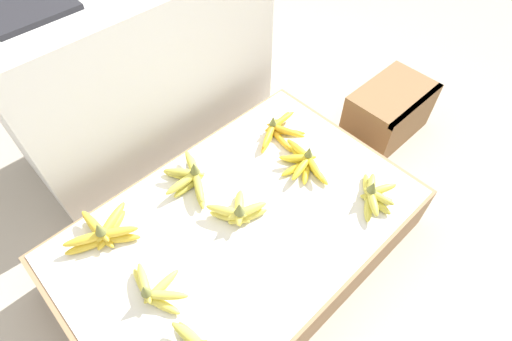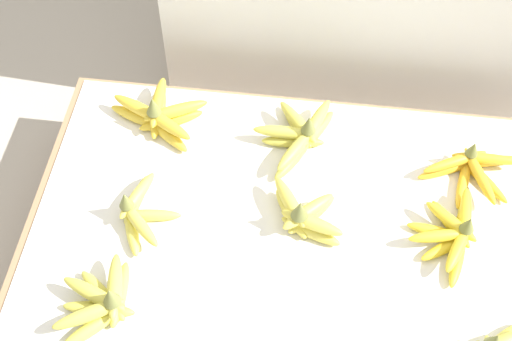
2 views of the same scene
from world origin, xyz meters
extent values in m
plane|color=#A89E8E|center=(0.00, 0.00, 0.00)|extent=(10.00, 10.00, 0.00)
cube|color=#997551|center=(0.00, 0.00, 0.11)|extent=(1.24, 0.80, 0.22)
cube|color=silver|center=(0.00, 0.00, 0.22)|extent=(1.20, 0.78, 0.00)
ellipsoid|color=gold|center=(-0.36, -0.21, 0.24)|extent=(0.04, 0.15, 0.03)
ellipsoid|color=gold|center=(-0.39, -0.22, 0.24)|extent=(0.14, 0.12, 0.03)
ellipsoid|color=gold|center=(-0.39, -0.25, 0.24)|extent=(0.15, 0.03, 0.03)
ellipsoid|color=gold|center=(-0.39, -0.29, 0.24)|extent=(0.13, 0.13, 0.03)
ellipsoid|color=gold|center=(-0.37, -0.21, 0.27)|extent=(0.06, 0.16, 0.03)
ellipsoid|color=gold|center=(-0.40, -0.23, 0.27)|extent=(0.15, 0.08, 0.03)
ellipsoid|color=gold|center=(-0.40, -0.28, 0.27)|extent=(0.15, 0.10, 0.03)
cone|color=olive|center=(-0.36, -0.25, 0.31)|extent=(0.04, 0.04, 0.05)
ellipsoid|color=gold|center=(0.44, -0.21, 0.24)|extent=(0.10, 0.10, 0.03)
cone|color=olive|center=(0.40, -0.25, 0.30)|extent=(0.03, 0.03, 0.05)
ellipsoid|color=#DBCC4C|center=(-0.37, -0.05, 0.24)|extent=(0.08, 0.14, 0.03)
ellipsoid|color=#DBCC4C|center=(-0.34, -0.01, 0.24)|extent=(0.14, 0.04, 0.03)
ellipsoid|color=#DBCC4C|center=(-0.38, 0.03, 0.24)|extent=(0.05, 0.14, 0.03)
ellipsoid|color=#DBCC4C|center=(-0.35, -0.05, 0.26)|extent=(0.12, 0.12, 0.03)
ellipsoid|color=#DBCC4C|center=(-0.37, 0.02, 0.26)|extent=(0.07, 0.14, 0.03)
cone|color=olive|center=(-0.38, -0.02, 0.30)|extent=(0.03, 0.03, 0.04)
ellipsoid|color=#DBCC4C|center=(0.03, -0.01, 0.24)|extent=(0.15, 0.08, 0.03)
ellipsoid|color=#DBCC4C|center=(0.03, 0.04, 0.24)|extent=(0.12, 0.13, 0.03)
ellipsoid|color=#DBCC4C|center=(-0.02, 0.03, 0.24)|extent=(0.10, 0.14, 0.03)
ellipsoid|color=#DBCC4C|center=(0.03, -0.01, 0.27)|extent=(0.15, 0.07, 0.03)
ellipsoid|color=#DBCC4C|center=(0.02, 0.02, 0.27)|extent=(0.13, 0.13, 0.03)
ellipsoid|color=#DBCC4C|center=(-0.02, 0.04, 0.27)|extent=(0.10, 0.14, 0.03)
cone|color=olive|center=(0.00, 0.00, 0.31)|extent=(0.04, 0.04, 0.05)
ellipsoid|color=yellow|center=(0.37, 0.05, 0.24)|extent=(0.04, 0.14, 0.03)
ellipsoid|color=yellow|center=(0.34, 0.05, 0.24)|extent=(0.10, 0.13, 0.03)
ellipsoid|color=yellow|center=(0.31, 0.03, 0.24)|extent=(0.14, 0.05, 0.03)
ellipsoid|color=yellow|center=(0.33, -0.01, 0.24)|extent=(0.13, 0.10, 0.03)
ellipsoid|color=yellow|center=(0.35, -0.04, 0.24)|extent=(0.06, 0.14, 0.03)
ellipsoid|color=yellow|center=(0.37, 0.07, 0.26)|extent=(0.04, 0.14, 0.03)
ellipsoid|color=yellow|center=(0.34, 0.04, 0.26)|extent=(0.12, 0.11, 0.03)
ellipsoid|color=yellow|center=(0.31, 0.00, 0.26)|extent=(0.14, 0.06, 0.03)
ellipsoid|color=yellow|center=(0.35, -0.02, 0.26)|extent=(0.08, 0.14, 0.03)
cone|color=olive|center=(0.36, 0.02, 0.30)|extent=(0.03, 0.03, 0.04)
ellipsoid|color=gold|center=(-0.35, 0.23, 0.24)|extent=(0.15, 0.13, 0.03)
ellipsoid|color=gold|center=(-0.34, 0.27, 0.24)|extent=(0.16, 0.10, 0.03)
ellipsoid|color=gold|center=(-0.38, 0.29, 0.24)|extent=(0.04, 0.17, 0.03)
ellipsoid|color=gold|center=(-0.42, 0.27, 0.24)|extent=(0.17, 0.08, 0.03)
ellipsoid|color=gold|center=(-0.35, 0.24, 0.27)|extent=(0.16, 0.11, 0.03)
ellipsoid|color=gold|center=(-0.33, 0.28, 0.27)|extent=(0.16, 0.10, 0.03)
ellipsoid|color=gold|center=(-0.38, 0.30, 0.27)|extent=(0.04, 0.17, 0.03)
ellipsoid|color=gold|center=(-0.42, 0.27, 0.27)|extent=(0.16, 0.10, 0.03)
cone|color=olive|center=(-0.38, 0.25, 0.31)|extent=(0.04, 0.04, 0.05)
ellipsoid|color=gold|center=(0.02, 0.28, 0.24)|extent=(0.10, 0.15, 0.03)
ellipsoid|color=gold|center=(-0.03, 0.29, 0.24)|extent=(0.10, 0.15, 0.03)
ellipsoid|color=gold|center=(-0.03, 0.24, 0.24)|extent=(0.15, 0.04, 0.03)
ellipsoid|color=gold|center=(-0.03, 0.19, 0.24)|extent=(0.10, 0.15, 0.03)
ellipsoid|color=gold|center=(0.02, 0.29, 0.27)|extent=(0.08, 0.15, 0.03)
ellipsoid|color=gold|center=(-0.03, 0.28, 0.27)|extent=(0.12, 0.14, 0.03)
ellipsoid|color=gold|center=(-0.06, 0.24, 0.27)|extent=(0.15, 0.03, 0.03)
ellipsoid|color=gold|center=(-0.02, 0.20, 0.27)|extent=(0.10, 0.15, 0.03)
cone|color=olive|center=(0.00, 0.24, 0.31)|extent=(0.04, 0.04, 0.05)
ellipsoid|color=gold|center=(0.34, 0.21, 0.24)|extent=(0.16, 0.10, 0.03)
ellipsoid|color=gold|center=(0.38, 0.18, 0.24)|extent=(0.06, 0.17, 0.03)
ellipsoid|color=gold|center=(0.42, 0.19, 0.24)|extent=(0.13, 0.15, 0.03)
ellipsoid|color=gold|center=(0.44, 0.24, 0.24)|extent=(0.17, 0.06, 0.03)
ellipsoid|color=gold|center=(0.35, 0.21, 0.26)|extent=(0.16, 0.10, 0.03)
ellipsoid|color=gold|center=(0.41, 0.18, 0.26)|extent=(0.08, 0.17, 0.03)
ellipsoid|color=gold|center=(0.43, 0.23, 0.26)|extent=(0.17, 0.03, 0.03)
cone|color=olive|center=(0.39, 0.23, 0.29)|extent=(0.03, 0.03, 0.04)
camera|label=1|loc=(-0.46, -0.57, 1.42)|focal=28.00mm
camera|label=2|loc=(0.01, -0.84, 1.61)|focal=50.00mm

